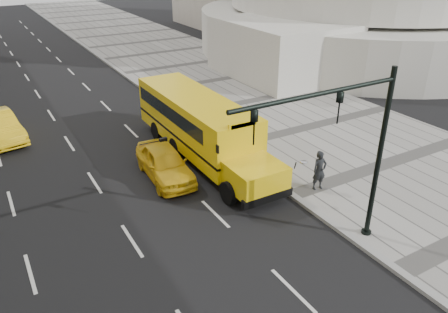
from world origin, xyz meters
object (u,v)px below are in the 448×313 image
school_bus (198,122)px  taxi_near (165,163)px  pedestrian (319,170)px  traffic_signal (352,144)px

school_bus → taxi_near: (-2.50, -1.48, -1.02)m
taxi_near → pedestrian: (5.24, -4.54, 0.29)m
school_bus → traffic_signal: traffic_signal is taller
taxi_near → pedestrian: bearing=-37.4°
taxi_near → pedestrian: 6.94m
school_bus → taxi_near: school_bus is taller
taxi_near → school_bus: bearing=34.2°
taxi_near → traffic_signal: (3.19, -7.94, 3.35)m
school_bus → traffic_signal: bearing=-85.8°
school_bus → taxi_near: size_ratio=2.64×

